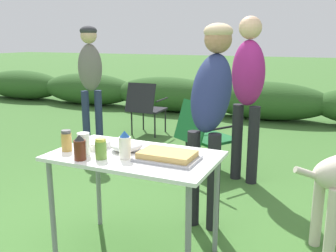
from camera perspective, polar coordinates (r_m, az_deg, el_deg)
shrub_hedge at (r=7.23m, az=14.57°, el=3.79°), size 14.40×0.90×0.71m
folding_table at (r=2.51m, az=-5.10°, el=-5.98°), size 1.10×0.64×0.74m
food_tray at (r=2.36m, az=-0.10°, el=-4.61°), size 0.39×0.25×0.06m
plate_stack at (r=2.70m, az=-11.32°, el=-2.60°), size 0.25×0.25×0.05m
mixing_bowl at (r=2.56m, az=-6.30°, el=-2.96°), size 0.22×0.22×0.07m
paper_cup_stack at (r=2.51m, az=-12.73°, el=-2.68°), size 0.08×0.08×0.15m
spice_jar at (r=2.63m, az=-15.21°, el=-2.19°), size 0.07×0.07×0.14m
relish_jar at (r=2.41m, az=-10.20°, el=-3.44°), size 0.07×0.07×0.13m
bbq_sauce_bottle at (r=2.41m, az=-13.29°, el=-3.29°), size 0.08×0.08×0.16m
mayo_bottle at (r=2.38m, az=-6.59°, el=-2.96°), size 0.08×0.08×0.18m
standing_person_in_navy_coat at (r=2.94m, az=6.57°, el=4.16°), size 0.35×0.47×1.60m
standing_person_in_gray_fleece at (r=5.25m, az=-11.76°, el=8.14°), size 0.40×0.39×1.65m
standing_person_in_red_jacket at (r=3.89m, az=12.05°, el=6.23°), size 0.42×0.36×1.70m
camp_chair_green_behind_table at (r=4.15m, az=5.50°, el=-1.04°), size 0.70×0.74×0.83m
camp_chair_near_hedge at (r=5.81m, az=-3.45°, el=3.10°), size 0.49×0.60×0.83m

